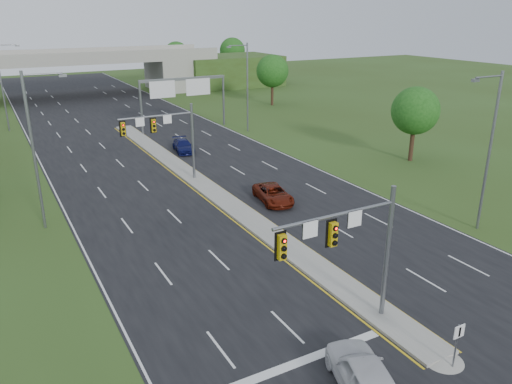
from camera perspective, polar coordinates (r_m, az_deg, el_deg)
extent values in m
plane|color=#314619|center=(26.87, 14.09, -13.56)|extent=(240.00, 240.00, 0.00)
cube|color=black|center=(55.34, -10.97, 4.32)|extent=(24.00, 160.00, 0.02)
cube|color=gray|center=(44.51, -6.08, 0.85)|extent=(2.00, 54.00, 0.16)
cone|color=gray|center=(24.65, 20.63, -17.47)|extent=(2.00, 2.00, 0.16)
cube|color=gold|center=(44.13, -7.45, 0.52)|extent=(0.12, 54.00, 0.01)
cube|color=gold|center=(44.96, -4.73, 1.00)|extent=(0.12, 54.00, 0.01)
cube|color=silver|center=(53.13, -23.11, 2.42)|extent=(0.12, 160.00, 0.01)
cube|color=silver|center=(59.82, -0.15, 5.87)|extent=(0.12, 160.00, 0.01)
cube|color=silver|center=(22.91, 3.04, -19.50)|extent=(10.50, 0.50, 0.01)
cylinder|color=slate|center=(25.15, 14.76, -6.88)|extent=(0.24, 0.24, 7.00)
cylinder|color=slate|center=(22.06, 9.17, -2.62)|extent=(6.50, 0.16, 0.16)
cube|color=#BC990B|center=(21.99, 8.79, -4.80)|extent=(0.35, 0.25, 1.10)
cube|color=#BC990B|center=(20.63, 2.99, -6.31)|extent=(0.35, 0.25, 1.10)
cube|color=black|center=(22.09, 8.57, -4.67)|extent=(0.55, 0.04, 1.30)
cube|color=black|center=(20.74, 2.79, -6.16)|extent=(0.55, 0.04, 1.30)
sphere|color=#FF0C05|center=(21.75, 9.04, -4.09)|extent=(0.20, 0.20, 0.20)
sphere|color=#FF0C05|center=(20.38, 3.20, -5.57)|extent=(0.20, 0.20, 0.20)
cube|color=white|center=(21.33, 6.23, -4.30)|extent=(0.75, 0.04, 0.75)
cube|color=white|center=(22.70, 11.23, -3.05)|extent=(0.75, 0.04, 0.75)
cylinder|color=slate|center=(45.32, -7.23, 5.64)|extent=(0.24, 0.24, 7.00)
cylinder|color=slate|center=(43.68, -11.38, 8.51)|extent=(6.50, 0.16, 0.16)
cube|color=#BC990B|center=(43.50, -11.62, 7.43)|extent=(0.35, 0.25, 1.10)
cube|color=#BC990B|center=(42.83, -14.95, 6.98)|extent=(0.35, 0.25, 1.10)
cube|color=black|center=(43.63, -11.68, 7.47)|extent=(0.55, 0.04, 1.30)
cube|color=black|center=(42.97, -15.00, 7.01)|extent=(0.55, 0.04, 1.30)
sphere|color=#FF0C05|center=(43.31, -11.60, 7.86)|extent=(0.20, 0.20, 0.20)
sphere|color=#FF0C05|center=(42.64, -14.95, 7.40)|extent=(0.20, 0.20, 0.20)
cube|color=white|center=(43.26, -13.13, 7.80)|extent=(0.75, 0.04, 0.75)
cube|color=white|center=(43.95, -10.09, 8.19)|extent=(0.75, 0.04, 0.75)
cylinder|color=slate|center=(23.84, 21.86, -16.10)|extent=(0.08, 0.08, 2.20)
cube|color=white|center=(23.37, 22.21, -14.56)|extent=(0.60, 0.04, 0.60)
cube|color=black|center=(23.36, 22.27, -14.59)|extent=(0.10, 0.02, 0.45)
cylinder|color=slate|center=(64.31, -12.99, 9.34)|extent=(0.28, 0.28, 6.60)
cylinder|color=slate|center=(68.21, -3.72, 10.39)|extent=(0.28, 0.28, 6.60)
cube|color=slate|center=(65.58, -8.37, 12.67)|extent=(11.50, 0.35, 0.35)
cube|color=#0C591E|center=(64.60, -10.66, 11.44)|extent=(3.20, 0.08, 2.00)
cube|color=#0C591E|center=(66.24, -6.65, 11.85)|extent=(3.20, 0.08, 2.00)
cube|color=silver|center=(64.55, -10.64, 11.44)|extent=(3.30, 0.03, 2.10)
cube|color=silver|center=(66.19, -6.63, 11.85)|extent=(3.30, 0.03, 2.10)
cube|color=gray|center=(102.11, -10.00, 13.14)|extent=(6.00, 12.00, 6.00)
cube|color=#314619|center=(107.02, -3.24, 13.70)|extent=(20.00, 14.00, 6.00)
cube|color=gray|center=(97.58, -19.87, 14.12)|extent=(50.00, 12.00, 1.20)
cube|color=gray|center=(91.80, -19.30, 14.55)|extent=(50.00, 0.40, 0.90)
cube|color=gray|center=(103.21, -20.52, 14.89)|extent=(50.00, 0.40, 0.90)
cylinder|color=slate|center=(37.14, -24.06, 4.06)|extent=(0.20, 0.20, 11.00)
cylinder|color=slate|center=(36.33, -23.24, 12.27)|extent=(2.50, 0.12, 0.12)
cube|color=slate|center=(36.50, -21.23, 12.32)|extent=(0.50, 0.25, 0.18)
cylinder|color=slate|center=(71.55, -27.02, 10.54)|extent=(0.20, 0.20, 11.00)
cylinder|color=slate|center=(71.13, -26.66, 14.81)|extent=(2.50, 0.12, 0.12)
cube|color=slate|center=(71.22, -25.62, 14.84)|extent=(0.50, 0.25, 0.18)
cylinder|color=slate|center=(37.30, 25.10, 3.96)|extent=(0.20, 0.20, 11.00)
cylinder|color=slate|center=(35.38, 25.10, 11.84)|extent=(2.50, 0.12, 0.12)
cube|color=slate|center=(34.41, 23.78, 11.60)|extent=(0.50, 0.25, 0.18)
cylinder|color=slate|center=(63.88, -0.98, 11.77)|extent=(0.20, 0.20, 11.00)
cylinder|color=slate|center=(62.78, -2.06, 16.39)|extent=(2.50, 0.12, 0.12)
cube|color=slate|center=(62.24, -3.13, 16.21)|extent=(0.50, 0.25, 0.18)
cylinder|color=#382316|center=(53.79, 17.40, 5.51)|extent=(0.44, 0.44, 4.00)
sphere|color=#184813|center=(53.14, 17.75, 8.85)|extent=(4.80, 4.80, 4.80)
cylinder|color=#382316|center=(83.37, 1.86, 11.34)|extent=(0.44, 0.44, 4.25)
sphere|color=#184813|center=(82.93, 1.89, 13.67)|extent=(5.20, 5.20, 5.20)
cylinder|color=#382316|center=(117.64, -9.00, 13.63)|extent=(0.44, 0.44, 4.25)
sphere|color=#184813|center=(117.33, -9.09, 15.28)|extent=(5.60, 5.60, 5.60)
cylinder|color=#382316|center=(123.10, -2.69, 14.17)|extent=(0.44, 0.44, 4.50)
sphere|color=#184813|center=(122.79, -2.72, 15.84)|extent=(6.00, 6.00, 6.00)
imported|color=silver|center=(21.62, 12.31, -19.88)|extent=(3.55, 5.44, 1.72)
imported|color=#581508|center=(40.29, 1.99, -0.23)|extent=(2.96, 5.09, 1.33)
imported|color=#0B0F44|center=(55.55, -8.31, 5.24)|extent=(2.51, 4.73, 1.31)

